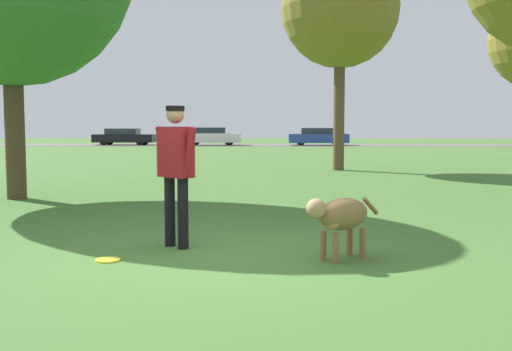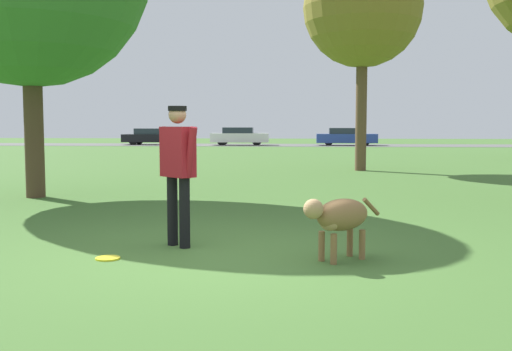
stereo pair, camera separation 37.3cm
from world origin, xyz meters
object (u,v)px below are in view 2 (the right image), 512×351
Objects in this scene: dog at (339,217)px; parked_car_white at (240,136)px; person at (178,163)px; tree_mid_center at (363,8)px; parked_car_black at (153,137)px; frisbee at (108,258)px; parked_car_blue at (346,137)px.

parked_car_white is (-5.52, 37.53, 0.18)m from dog.
person is 0.24× the size of tree_mid_center.
dog is at bearing -72.49° from parked_car_black.
parked_car_black is at bearing 174.18° from parked_car_white.
person is 6.27× the size of frisbee.
frisbee is at bearing -106.10° from tree_mid_center.
parked_car_black is at bearing -112.65° from dog.
parked_car_black is 1.04× the size of parked_car_white.
person reaches higher than frisbee.
tree_mid_center is 28.46m from parked_car_black.
dog is at bearing 3.38° from frisbee.
person is 2.07m from dog.
dog is 0.13× the size of tree_mid_center.
parked_car_black reaches higher than frisbee.
person is 38.66m from parked_car_black.
tree_mid_center is at bearing -61.62° from parked_car_black.
dog is 0.21× the size of parked_car_white.
parked_car_blue is (0.97, 24.42, -4.57)m from tree_mid_center.
parked_car_blue is (7.82, 0.12, -0.03)m from parked_car_white.
dog is at bearing -95.72° from tree_mid_center.
person is at bearing -96.54° from parked_car_blue.
person is at bearing -104.34° from tree_mid_center.
tree_mid_center is at bearing -77.07° from parked_car_white.
tree_mid_center reaches higher than parked_car_black.
tree_mid_center is 1.65× the size of parked_car_white.
person is at bearing -57.85° from dog.
tree_mid_center is (3.86, 13.38, 5.19)m from frisbee.
frisbee is at bearing -88.28° from parked_car_white.
frisbee is at bearing -76.09° from parked_car_black.
dog is 14.11m from tree_mid_center.
dog is 37.73m from parked_car_blue.
parked_car_blue is (2.30, 37.66, 0.15)m from dog.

